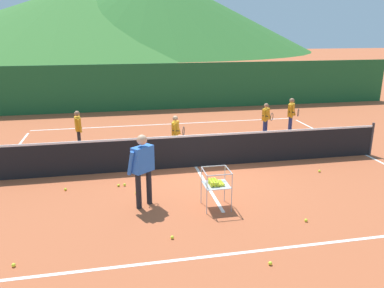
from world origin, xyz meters
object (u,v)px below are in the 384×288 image
(tennis_net, at_px, (196,151))
(student_3, at_px, (291,112))
(tennis_ball_1, at_px, (270,263))
(tennis_ball_8, at_px, (172,237))
(instructor, at_px, (143,164))
(student_1, at_px, (176,131))
(tennis_ball_3, at_px, (14,265))
(tennis_ball_4, at_px, (125,185))
(tennis_ball_9, at_px, (306,220))
(tennis_ball_2, at_px, (136,193))
(student_2, at_px, (266,117))
(tennis_ball_0, at_px, (119,185))
(ball_cart, at_px, (215,183))
(tennis_ball_7, at_px, (65,189))
(tennis_ball_5, at_px, (319,171))
(student_0, at_px, (78,126))

(tennis_net, relative_size, student_3, 8.44)
(tennis_ball_1, distance_m, tennis_ball_8, 1.93)
(instructor, distance_m, student_1, 3.84)
(student_1, xyz_separation_m, tennis_ball_3, (-3.70, -5.55, -0.72))
(tennis_ball_1, xyz_separation_m, tennis_ball_4, (-2.34, 4.00, 0.00))
(tennis_ball_3, bearing_deg, tennis_ball_9, 4.97)
(instructor, bearing_deg, tennis_ball_2, 101.72)
(student_1, xyz_separation_m, tennis_ball_9, (1.95, -5.06, -0.72))
(tennis_ball_1, height_order, tennis_ball_4, same)
(student_2, height_order, tennis_ball_0, student_2)
(instructor, bearing_deg, tennis_ball_3, -140.72)
(tennis_ball_9, bearing_deg, tennis_ball_0, 144.96)
(instructor, xyz_separation_m, tennis_ball_9, (3.27, -1.46, -0.98))
(ball_cart, bearing_deg, tennis_ball_0, 142.33)
(tennis_net, distance_m, tennis_ball_0, 2.52)
(tennis_ball_0, xyz_separation_m, tennis_ball_7, (-1.31, 0.00, 0.00))
(tennis_ball_5, height_order, tennis_ball_8, same)
(tennis_ball_7, relative_size, tennis_ball_9, 1.00)
(tennis_ball_1, xyz_separation_m, tennis_ball_5, (3.09, 3.91, 0.00))
(student_1, xyz_separation_m, tennis_ball_4, (-1.72, -2.37, -0.72))
(tennis_ball_7, relative_size, tennis_ball_8, 1.00)
(tennis_ball_5, xyz_separation_m, tennis_ball_8, (-4.61, -2.73, 0.00))
(tennis_ball_0, distance_m, tennis_ball_9, 4.68)
(student_0, height_order, tennis_ball_3, student_0)
(student_2, xyz_separation_m, tennis_ball_2, (-5.07, -4.38, -0.72))
(student_2, height_order, tennis_ball_8, student_2)
(student_3, height_order, tennis_ball_7, student_3)
(student_3, relative_size, tennis_ball_3, 20.02)
(student_1, xyz_separation_m, student_2, (3.62, 1.44, -0.01))
(tennis_ball_7, bearing_deg, tennis_net, 16.34)
(ball_cart, xyz_separation_m, tennis_ball_0, (-2.13, 1.64, -0.56))
(tennis_ball_0, xyz_separation_m, tennis_ball_4, (0.15, 0.00, 0.00))
(ball_cart, bearing_deg, tennis_ball_1, -81.15)
(instructor, bearing_deg, tennis_ball_9, -24.01)
(instructor, height_order, ball_cart, instructor)
(tennis_ball_0, distance_m, tennis_ball_1, 4.71)
(student_1, height_order, tennis_ball_0, student_1)
(tennis_ball_5, bearing_deg, tennis_ball_3, -157.27)
(tennis_ball_9, bearing_deg, student_2, 75.61)
(student_3, bearing_deg, tennis_ball_2, -143.39)
(tennis_net, bearing_deg, tennis_ball_4, -153.53)
(student_3, relative_size, tennis_ball_9, 20.02)
(instructor, bearing_deg, tennis_ball_7, 146.58)
(tennis_ball_3, bearing_deg, tennis_net, 46.08)
(tennis_ball_5, bearing_deg, tennis_ball_1, -128.27)
(ball_cart, relative_size, tennis_ball_5, 13.22)
(student_3, bearing_deg, tennis_ball_4, -148.07)
(student_0, relative_size, tennis_ball_8, 19.16)
(student_2, distance_m, tennis_ball_5, 3.96)
(student_0, relative_size, tennis_ball_0, 19.16)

